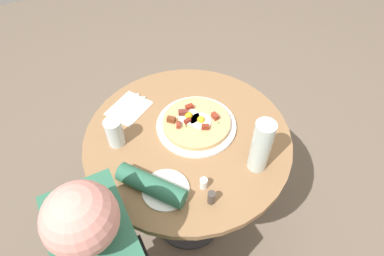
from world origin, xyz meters
TOP-DOWN VIEW (x-y plane):
  - ground_plane at (0.00, 0.00)m, footprint 6.00×6.00m
  - dining_table at (0.00, 0.00)m, footprint 0.84×0.84m
  - pizza_plate at (0.03, -0.06)m, footprint 0.33×0.33m
  - breakfast_pizza at (0.03, -0.06)m, footprint 0.28×0.28m
  - bread_plate at (-0.19, 0.18)m, footprint 0.17×0.17m
  - napkin at (0.26, 0.16)m, footprint 0.21×0.22m
  - fork at (0.27, 0.17)m, footprint 0.10×0.16m
  - knife at (0.24, 0.15)m, footprint 0.10×0.16m
  - water_glass at (0.10, 0.26)m, footprint 0.07×0.07m
  - water_bottle at (-0.24, -0.17)m, footprint 0.07×0.07m
  - salt_shaker at (-0.24, 0.05)m, footprint 0.03×0.03m
  - pepper_shaker at (-0.30, 0.06)m, footprint 0.03×0.03m

SIDE VIEW (x-z plane):
  - ground_plane at x=0.00m, z-range 0.00..0.00m
  - dining_table at x=0.00m, z-range 0.20..0.94m
  - napkin at x=0.26m, z-range 0.75..0.75m
  - bread_plate at x=-0.19m, z-range 0.75..0.76m
  - pizza_plate at x=0.03m, z-range 0.75..0.76m
  - fork at x=0.27m, z-range 0.75..0.75m
  - knife at x=0.24m, z-range 0.75..0.75m
  - salt_shaker at x=-0.24m, z-range 0.75..0.79m
  - breakfast_pizza at x=0.03m, z-range 0.75..0.80m
  - pepper_shaker at x=-0.30m, z-range 0.75..0.80m
  - water_glass at x=0.10m, z-range 0.75..0.87m
  - water_bottle at x=-0.24m, z-range 0.75..0.98m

